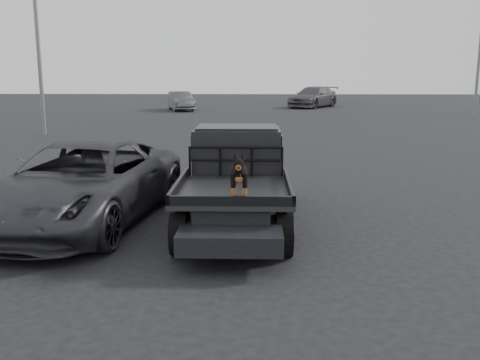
# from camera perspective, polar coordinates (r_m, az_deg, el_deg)

# --- Properties ---
(ground) EXTENTS (120.00, 120.00, 0.00)m
(ground) POSITION_cam_1_polar(r_m,az_deg,el_deg) (8.98, 4.19, -7.26)
(ground) COLOR black
(ground) RESTS_ON ground
(flatbed_ute) EXTENTS (2.00, 5.40, 0.92)m
(flatbed_ute) POSITION_cam_1_polar(r_m,az_deg,el_deg) (10.13, -0.48, -2.34)
(flatbed_ute) COLOR black
(flatbed_ute) RESTS_ON ground
(ute_cab) EXTENTS (1.72, 1.30, 0.88)m
(ute_cab) POSITION_cam_1_polar(r_m,az_deg,el_deg) (10.89, -0.31, 3.47)
(ute_cab) COLOR black
(ute_cab) RESTS_ON flatbed_ute
(headache_rack) EXTENTS (1.80, 0.08, 0.55)m
(headache_rack) POSITION_cam_1_polar(r_m,az_deg,el_deg) (10.17, -0.44, 1.96)
(headache_rack) COLOR black
(headache_rack) RESTS_ON flatbed_ute
(dog) EXTENTS (0.32, 0.60, 0.74)m
(dog) POSITION_cam_1_polar(r_m,az_deg,el_deg) (8.28, -0.07, 0.40)
(dog) COLOR black
(dog) RESTS_ON flatbed_ute
(parked_suv) EXTENTS (3.31, 5.88, 1.55)m
(parked_suv) POSITION_cam_1_polar(r_m,az_deg,el_deg) (10.71, -16.46, -0.32)
(parked_suv) COLOR #302F35
(parked_suv) RESTS_ON ground
(distant_car_a) EXTENTS (2.65, 4.46, 1.39)m
(distant_car_a) POSITION_cam_1_polar(r_m,az_deg,el_deg) (40.40, -6.34, 8.38)
(distant_car_a) COLOR #4C4C51
(distant_car_a) RESTS_ON ground
(distant_car_b) EXTENTS (4.93, 6.01, 1.64)m
(distant_car_b) POSITION_cam_1_polar(r_m,az_deg,el_deg) (43.97, 7.80, 8.77)
(distant_car_b) COLOR #48474C
(distant_car_b) RESTS_ON ground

